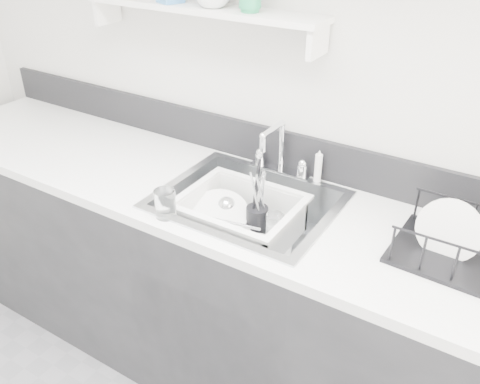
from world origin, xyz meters
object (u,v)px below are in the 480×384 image
Objects in this scene: sink at (247,221)px; wash_tub at (240,219)px; dish_rack at (465,241)px; counter_run at (246,296)px.

wash_tub is at bearing -157.79° from sink.
counter_run is at bearing -174.01° from dish_rack.
counter_run is 7.41× the size of wash_tub.
dish_rack is at bearing 4.37° from wash_tub.
sink is at bearing 0.00° from counter_run.
sink is 1.48× the size of wash_tub.
wash_tub is 1.08× the size of dish_rack.
counter_run is 0.90m from dish_rack.
counter_run is at bearing 22.21° from wash_tub.
sink is at bearing 22.21° from wash_tub.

